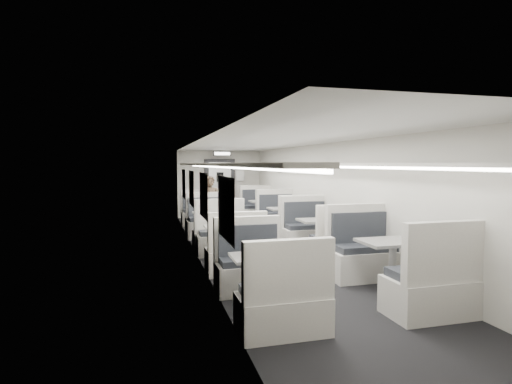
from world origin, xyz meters
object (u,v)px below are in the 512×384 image
exit_sign (222,154)px  booth_left_b (212,227)px  booth_right_a (265,213)px  booth_left_c (227,244)px  booth_left_a (201,217)px  vestibule_door (220,188)px  booth_right_b (286,222)px  booth_right_d (392,267)px  booth_left_d (264,282)px  booth_right_c (321,237)px  passenger (210,205)px

exit_sign → booth_left_b: bearing=-103.3°
booth_right_a → exit_sign: (-1.00, 1.91, 1.88)m
booth_left_c → booth_left_a: bearing=90.0°
vestibule_door → exit_sign: size_ratio=3.39×
booth_right_b → booth_left_c: bearing=-132.0°
booth_right_b → booth_right_d: bearing=-90.0°
booth_left_b → booth_right_b: booth_right_b is taller
booth_left_d → booth_right_c: booth_right_c is taller
booth_right_d → booth_right_b: bearing=90.0°
booth_right_b → passenger: 2.13m
booth_left_c → booth_right_a: size_ratio=0.92×
booth_right_d → passenger: size_ratio=1.45×
booth_right_a → booth_right_b: booth_right_a is taller
booth_left_b → booth_right_b: bearing=8.6°
passenger → booth_left_a: bearing=111.4°
booth_left_a → passenger: (0.15, -0.95, 0.43)m
booth_left_d → booth_right_d: size_ratio=0.90×
booth_left_c → passenger: 3.23m
booth_right_c → exit_sign: (-1.00, 6.11, 1.88)m
booth_left_a → exit_sign: 2.95m
booth_left_c → booth_right_b: size_ratio=0.93×
booth_right_d → exit_sign: bearing=96.6°
booth_left_d → passenger: size_ratio=1.31×
booth_left_b → booth_right_b: size_ratio=0.98×
booth_left_c → booth_right_d: booth_right_d is taller
booth_right_a → booth_right_b: (0.00, -2.02, -0.00)m
booth_left_a → booth_right_b: (2.00, -1.92, 0.03)m
passenger → booth_left_c: bearing=-80.0°
booth_left_c → booth_right_b: 2.99m
passenger → booth_right_d: bearing=-59.4°
booth_right_b → passenger: size_ratio=1.40×
booth_left_c → vestibule_door: vestibule_door is taller
booth_left_a → booth_left_c: bearing=-90.0°
booth_right_c → booth_left_c: bearing=-178.8°
booth_left_c → vestibule_door: 6.75m
booth_right_a → booth_right_d: bearing=-90.0°
booth_left_c → booth_right_a: (2.00, 4.25, 0.03)m
booth_right_a → passenger: passenger is taller
booth_right_c → vestibule_door: size_ratio=1.06×
booth_left_d → booth_left_a: bearing=90.0°
booth_left_b → exit_sign: size_ratio=3.55×
vestibule_door → exit_sign: 1.33m
booth_right_a → vestibule_door: (-1.00, 2.40, 0.64)m
booth_right_b → exit_sign: bearing=104.3°
booth_right_a → exit_sign: exit_sign is taller
booth_left_a → booth_right_c: bearing=-64.0°
booth_left_a → booth_right_c: booth_right_c is taller
booth_right_a → vestibule_door: size_ratio=1.08×
booth_left_a → vestibule_door: bearing=68.2°
booth_left_a → booth_right_c: size_ratio=0.93×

